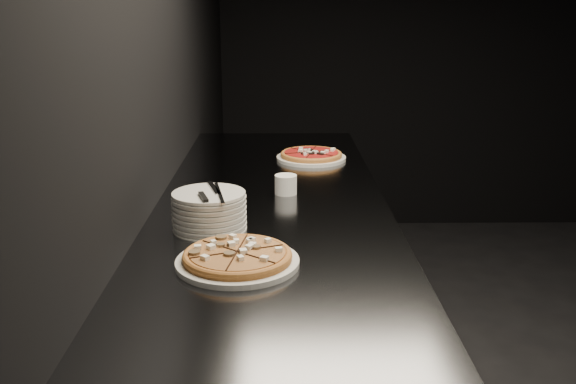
{
  "coord_description": "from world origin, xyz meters",
  "views": [
    {
      "loc": [
        -2.1,
        -1.91,
        1.54
      ],
      "look_at": [
        -2.08,
        -0.06,
        0.99
      ],
      "focal_mm": 40.0,
      "sensor_mm": 36.0,
      "label": 1
    }
  ],
  "objects_px": {
    "ramekin": "(286,184)",
    "plate_stack": "(209,211)",
    "pizza_mushroom": "(237,258)",
    "cutlery": "(211,193)",
    "pizza_tomato": "(311,155)",
    "counter": "(273,340)"
  },
  "relations": [
    {
      "from": "ramekin",
      "to": "plate_stack",
      "type": "bearing_deg",
      "value": -122.2
    },
    {
      "from": "pizza_mushroom",
      "to": "cutlery",
      "type": "distance_m",
      "value": 0.28
    },
    {
      "from": "pizza_tomato",
      "to": "cutlery",
      "type": "relative_size",
      "value": 1.43
    },
    {
      "from": "pizza_mushroom",
      "to": "pizza_tomato",
      "type": "relative_size",
      "value": 1.1
    },
    {
      "from": "pizza_tomato",
      "to": "ramekin",
      "type": "distance_m",
      "value": 0.5
    },
    {
      "from": "cutlery",
      "to": "counter",
      "type": "bearing_deg",
      "value": 33.61
    },
    {
      "from": "counter",
      "to": "pizza_tomato",
      "type": "bearing_deg",
      "value": 76.76
    },
    {
      "from": "plate_stack",
      "to": "pizza_tomato",
      "type": "bearing_deg",
      "value": 68.66
    },
    {
      "from": "pizza_mushroom",
      "to": "counter",
      "type": "bearing_deg",
      "value": 80.02
    },
    {
      "from": "plate_stack",
      "to": "cutlery",
      "type": "bearing_deg",
      "value": -62.38
    },
    {
      "from": "ramekin",
      "to": "pizza_mushroom",
      "type": "bearing_deg",
      "value": -101.48
    },
    {
      "from": "pizza_mushroom",
      "to": "pizza_tomato",
      "type": "height_order",
      "value": "pizza_mushroom"
    },
    {
      "from": "counter",
      "to": "pizza_mushroom",
      "type": "xyz_separation_m",
      "value": [
        -0.08,
        -0.45,
        0.48
      ]
    },
    {
      "from": "pizza_mushroom",
      "to": "ramekin",
      "type": "bearing_deg",
      "value": 78.52
    },
    {
      "from": "pizza_mushroom",
      "to": "ramekin",
      "type": "xyz_separation_m",
      "value": [
        0.12,
        0.61,
        0.02
      ]
    },
    {
      "from": "pizza_mushroom",
      "to": "pizza_tomato",
      "type": "distance_m",
      "value": 1.13
    },
    {
      "from": "counter",
      "to": "plate_stack",
      "type": "xyz_separation_m",
      "value": [
        -0.17,
        -0.18,
        0.51
      ]
    },
    {
      "from": "pizza_tomato",
      "to": "plate_stack",
      "type": "xyz_separation_m",
      "value": [
        -0.33,
        -0.84,
        0.04
      ]
    },
    {
      "from": "pizza_mushroom",
      "to": "plate_stack",
      "type": "bearing_deg",
      "value": 109.96
    },
    {
      "from": "counter",
      "to": "pizza_mushroom",
      "type": "relative_size",
      "value": 6.99
    },
    {
      "from": "pizza_mushroom",
      "to": "cutlery",
      "type": "height_order",
      "value": "cutlery"
    },
    {
      "from": "plate_stack",
      "to": "ramekin",
      "type": "distance_m",
      "value": 0.41
    }
  ]
}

